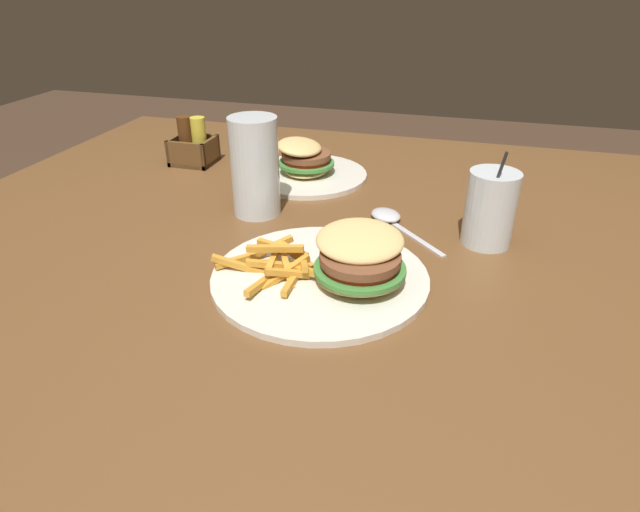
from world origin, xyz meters
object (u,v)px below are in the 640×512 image
(beer_glass, at_px, (255,168))
(spoon, at_px, (388,217))
(condiment_caddy, at_px, (193,147))
(juice_glass, at_px, (490,211))
(meal_plate_near, at_px, (336,268))
(meal_plate_far, at_px, (305,166))

(beer_glass, height_order, spoon, beer_glass)
(spoon, bearing_deg, beer_glass, 53.00)
(condiment_caddy, bearing_deg, juice_glass, -19.41)
(meal_plate_near, relative_size, spoon, 2.01)
(condiment_caddy, bearing_deg, meal_plate_near, -43.44)
(spoon, bearing_deg, meal_plate_far, 6.51)
(meal_plate_near, xyz_separation_m, condiment_caddy, (-0.44, 0.42, 0.01))
(spoon, bearing_deg, meal_plate_near, 126.61)
(spoon, height_order, meal_plate_far, meal_plate_far)
(condiment_caddy, bearing_deg, beer_glass, -42.10)
(meal_plate_near, xyz_separation_m, juice_glass, (0.21, 0.19, 0.03))
(juice_glass, distance_m, condiment_caddy, 0.69)
(beer_glass, xyz_separation_m, spoon, (0.24, 0.03, -0.08))
(meal_plate_far, bearing_deg, juice_glass, -29.21)
(meal_plate_near, distance_m, beer_glass, 0.29)
(spoon, height_order, condiment_caddy, condiment_caddy)
(meal_plate_near, distance_m, spoon, 0.24)
(beer_glass, relative_size, condiment_caddy, 1.67)
(beer_glass, xyz_separation_m, meal_plate_far, (0.03, 0.20, -0.06))
(beer_glass, relative_size, spoon, 1.12)
(meal_plate_near, relative_size, condiment_caddy, 2.98)
(beer_glass, height_order, condiment_caddy, beer_glass)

